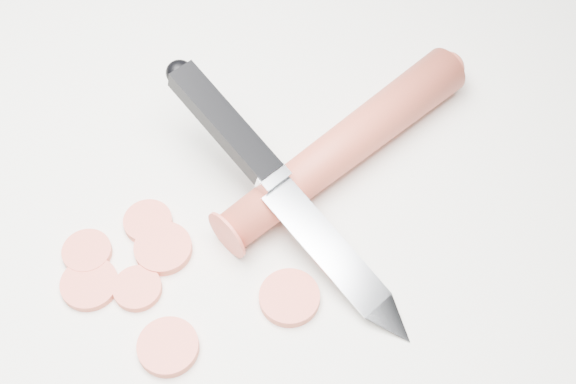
% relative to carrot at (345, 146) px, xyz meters
% --- Properties ---
extents(ground, '(2.40, 2.40, 0.00)m').
position_rel_carrot_xyz_m(ground, '(-0.08, -0.08, -0.02)').
color(ground, white).
rests_on(ground, ground).
extents(carrot, '(0.11, 0.20, 0.03)m').
position_rel_carrot_xyz_m(carrot, '(0.00, 0.00, 0.00)').
color(carrot, '#BC3D2A').
rests_on(carrot, ground).
extents(carrot_slice_0, '(0.03, 0.03, 0.01)m').
position_rel_carrot_xyz_m(carrot_slice_0, '(-0.12, -0.13, -0.01)').
color(carrot_slice_0, '#E2503D').
rests_on(carrot_slice_0, ground).
extents(carrot_slice_1, '(0.04, 0.04, 0.01)m').
position_rel_carrot_xyz_m(carrot_slice_1, '(-0.08, -0.11, -0.01)').
color(carrot_slice_1, '#E2503D').
rests_on(carrot_slice_1, ground).
extents(carrot_slice_2, '(0.03, 0.03, 0.01)m').
position_rel_carrot_xyz_m(carrot_slice_2, '(-0.10, -0.10, -0.01)').
color(carrot_slice_2, '#E2503D').
rests_on(carrot_slice_2, ground).
extents(carrot_slice_3, '(0.03, 0.03, 0.01)m').
position_rel_carrot_xyz_m(carrot_slice_3, '(-0.08, -0.14, -0.01)').
color(carrot_slice_3, '#E2503D').
rests_on(carrot_slice_3, ground).
extents(carrot_slice_4, '(0.04, 0.04, 0.01)m').
position_rel_carrot_xyz_m(carrot_slice_4, '(0.01, -0.11, -0.01)').
color(carrot_slice_4, '#E2503D').
rests_on(carrot_slice_4, ground).
extents(carrot_slice_5, '(0.04, 0.04, 0.01)m').
position_rel_carrot_xyz_m(carrot_slice_5, '(-0.11, -0.15, -0.01)').
color(carrot_slice_5, '#E2503D').
rests_on(carrot_slice_5, ground).
extents(carrot_slice_6, '(0.04, 0.04, 0.01)m').
position_rel_carrot_xyz_m(carrot_slice_6, '(-0.05, -0.17, -0.01)').
color(carrot_slice_6, '#E2503D').
rests_on(carrot_slice_6, ground).
extents(kitchen_knife, '(0.22, 0.12, 0.07)m').
position_rel_carrot_xyz_m(kitchen_knife, '(-0.02, -0.06, 0.02)').
color(kitchen_knife, silver).
rests_on(kitchen_knife, ground).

